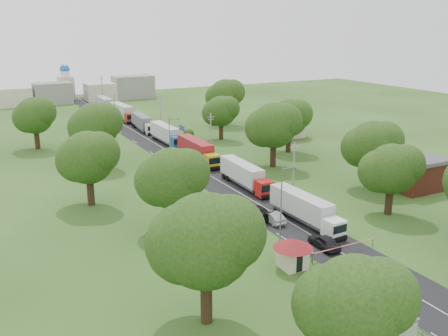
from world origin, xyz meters
TOP-DOWN VIEW (x-y plane):
  - ground at (0.00, 0.00)m, footprint 260.00×260.00m
  - road at (0.00, 20.00)m, footprint 8.00×200.00m
  - boom_barrier at (-1.36, -25.00)m, footprint 9.22×0.35m
  - guard_booth at (-7.20, -25.00)m, footprint 4.40×4.40m
  - kiosk at (-7.00, -40.00)m, footprint 2.30×2.30m
  - guard_rail at (-5.00, -35.00)m, footprint 0.10×17.00m
  - info_sign at (5.20, 35.00)m, footprint 0.12×3.10m
  - pole_1 at (5.50, -7.00)m, footprint 1.60×0.24m
  - pole_2 at (5.50, 21.00)m, footprint 1.60×0.24m
  - pole_3 at (5.50, 49.00)m, footprint 1.60×0.24m
  - pole_4 at (5.50, 77.00)m, footprint 1.60×0.24m
  - pole_5 at (5.50, 105.00)m, footprint 1.60×0.24m
  - lamp_0 at (-5.35, -20.00)m, footprint 2.03×0.22m
  - lamp_1 at (-5.35, 15.00)m, footprint 2.03×0.22m
  - lamp_2 at (-5.35, 50.00)m, footprint 2.03×0.22m
  - tree_2 at (13.99, -17.86)m, footprint 8.00×8.00m
  - tree_3 at (19.99, -7.84)m, footprint 8.80×8.80m
  - tree_4 at (12.99, 10.17)m, footprint 9.60×9.60m
  - tree_5 at (21.99, 18.16)m, footprint 8.80×8.80m
  - tree_6 at (14.99, 35.14)m, footprint 8.00×8.00m
  - tree_7 at (23.99, 50.17)m, footprint 9.60×9.60m
  - tree_8 at (-14.01, -41.86)m, footprint 8.00×8.00m
  - tree_9 at (-20.01, -29.83)m, footprint 9.60×9.60m
  - tree_10 at (-15.01, -9.84)m, footprint 8.80×8.80m
  - tree_11 at (-22.01, 5.16)m, footprint 8.80×8.80m
  - tree_12 at (-16.01, 25.17)m, footprint 9.60×9.60m
  - tree_13 at (-24.01, 45.16)m, footprint 8.80×8.80m
  - house_brick at (26.00, -12.00)m, footprint 8.60×6.60m
  - house_cream at (30.00, 30.00)m, footprint 10.08×10.08m
  - distant_town at (0.68, 110.00)m, footprint 52.00×8.00m
  - church at (-4.00, 118.00)m, footprint 5.00×5.00m
  - truck_0 at (1.61, -15.33)m, footprint 2.74×13.81m
  - truck_1 at (2.26, 1.96)m, footprint 2.73×13.98m
  - truck_2 at (2.06, 19.92)m, footprint 2.64×14.90m
  - truck_3 at (2.30, 37.14)m, footprint 2.60×14.50m
  - truck_4 at (2.19, 53.14)m, footprint 3.09×13.87m
  - truck_5 at (2.14, 69.85)m, footprint 3.32×15.22m
  - truck_6 at (1.86, 87.63)m, footprint 2.52×14.14m
  - car_lane_front at (-1.00, -22.69)m, footprint 2.13×4.83m
  - car_lane_mid at (-2.00, -13.00)m, footprint 1.73×4.61m
  - car_lane_rear at (-3.00, -10.50)m, footprint 2.34×5.72m
  - car_verge_near at (6.10, 7.67)m, footprint 2.42×5.17m
  - car_verge_far at (7.26, 28.64)m, footprint 2.22×4.26m
  - pedestrian_near at (-3.15, -28.50)m, footprint 0.67×0.63m
  - pedestrian_booth at (-5.87, -24.12)m, footprint 0.87×0.95m

SIDE VIEW (x-z plane):
  - ground at x=0.00m, z-range 0.00..0.00m
  - road at x=0.00m, z-range -0.02..0.02m
  - guard_rail at x=-5.00m, z-range -0.85..0.85m
  - car_verge_far at x=7.26m, z-range 0.00..1.38m
  - car_verge_near at x=6.10m, z-range 0.00..1.43m
  - car_lane_mid at x=-2.00m, z-range 0.00..1.50m
  - pedestrian_near at x=-3.15m, z-range 0.00..1.54m
  - pedestrian_booth at x=-5.87m, z-range 0.00..1.59m
  - car_lane_front at x=-1.00m, z-range 0.00..1.62m
  - car_lane_rear at x=-3.00m, z-range 0.00..1.66m
  - boom_barrier at x=-1.36m, z-range 0.30..1.48m
  - kiosk at x=-7.00m, z-range 0.02..2.43m
  - truck_0 at x=1.61m, z-range 0.12..3.94m
  - truck_4 at x=2.19m, z-range 0.12..3.95m
  - truck_1 at x=2.26m, z-range 0.12..3.99m
  - truck_6 at x=1.86m, z-range 0.12..4.04m
  - truck_3 at x=2.30m, z-range 0.12..4.14m
  - guard_booth at x=-7.20m, z-range 0.44..3.89m
  - truck_2 at x=2.06m, z-range 0.13..4.26m
  - truck_5 at x=2.14m, z-range 0.13..4.33m
  - house_brick at x=26.00m, z-range 0.05..5.25m
  - info_sign at x=5.20m, z-range 0.95..5.05m
  - distant_town at x=0.68m, z-range -0.51..7.49m
  - house_cream at x=30.00m, z-range 0.74..6.54m
  - pole_1 at x=5.50m, z-range 0.18..9.18m
  - pole_2 at x=5.50m, z-range 0.18..9.18m
  - pole_3 at x=5.50m, z-range 0.18..9.18m
  - pole_4 at x=5.50m, z-range 0.18..9.18m
  - pole_5 at x=5.50m, z-range 0.18..9.18m
  - church at x=-4.00m, z-range -0.76..11.54m
  - lamp_0 at x=-5.35m, z-range 0.55..10.55m
  - lamp_1 at x=-5.35m, z-range 0.55..10.55m
  - lamp_2 at x=-5.35m, z-range 0.55..10.55m
  - tree_2 at x=13.99m, z-range 1.55..11.65m
  - tree_6 at x=14.99m, z-range 1.55..11.65m
  - tree_8 at x=-14.01m, z-range 1.55..11.65m
  - tree_3 at x=19.99m, z-range 1.69..12.76m
  - tree_5 at x=21.99m, z-range 1.69..12.76m
  - tree_10 at x=-15.01m, z-range 1.69..12.76m
  - tree_11 at x=-22.01m, z-range 1.69..12.76m
  - tree_13 at x=-24.01m, z-range 1.69..12.76m
  - tree_4 at x=12.99m, z-range 1.83..13.88m
  - tree_7 at x=23.99m, z-range 1.83..13.88m
  - tree_9 at x=-20.01m, z-range 1.83..13.88m
  - tree_12 at x=-16.01m, z-range 1.83..13.88m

